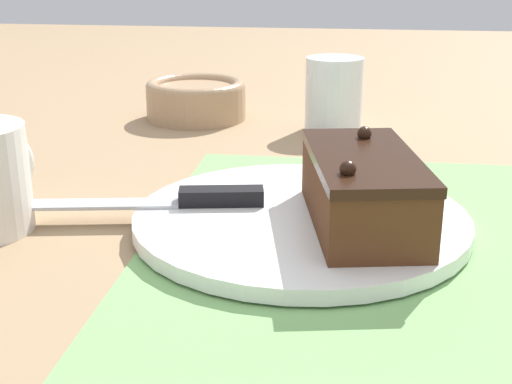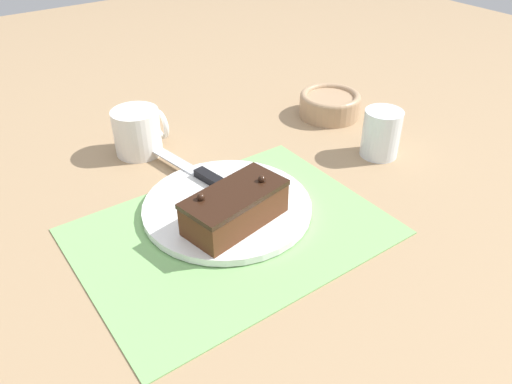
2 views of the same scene
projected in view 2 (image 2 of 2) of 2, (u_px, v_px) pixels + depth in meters
The scene contains 8 objects.
ground_plane at pixel (232, 232), 0.77m from camera, with size 3.00×3.00×0.00m, color #9E7F5B.
placemat_woven at pixel (232, 231), 0.77m from camera, with size 0.46×0.34×0.00m, color #7AB266.
cake_plate at pixel (227, 206), 0.81m from camera, with size 0.27×0.27×0.01m.
chocolate_cake at pixel (234, 206), 0.76m from camera, with size 0.17×0.11×0.07m.
serving_knife at pixel (197, 172), 0.88m from camera, with size 0.06×0.22×0.01m.
drinking_glass at pixel (381, 133), 0.95m from camera, with size 0.07×0.07×0.09m.
small_bowl at pixel (330, 104), 1.10m from camera, with size 0.13×0.13×0.05m.
coffee_mug at pixel (138, 132), 0.96m from camera, with size 0.10×0.09×0.09m.
Camera 2 is at (-0.32, -0.51, 0.49)m, focal length 35.00 mm.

